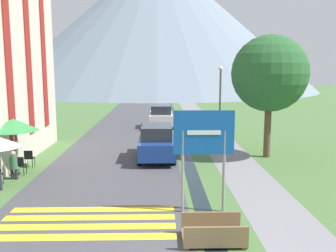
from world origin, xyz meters
TOP-DOWN VIEW (x-y plane):
  - ground_plane at (0.00, 20.00)m, footprint 160.00×160.00m
  - road at (-2.50, 30.00)m, footprint 6.40×60.00m
  - footpath at (3.60, 30.00)m, footprint 2.20×60.00m
  - drainage_channel at (1.20, 30.00)m, footprint 0.60×60.00m
  - crosswalk_marking at (-2.50, 3.41)m, footprint 5.44×2.54m
  - mountain_distant at (-0.60, 78.50)m, footprint 69.43×69.43m
  - road_sign at (1.17, 4.19)m, footprint 1.97×0.11m
  - footbridge at (1.20, 2.01)m, footprint 1.70×1.10m
  - parked_car_near at (-0.40, 11.65)m, footprint 1.92×4.44m
  - parked_car_far at (-0.11, 22.44)m, footprint 1.95×3.94m
  - cafe_chair_middle at (-6.46, 8.70)m, footprint 0.40×0.40m
  - cafe_chair_far_left at (-6.52, 10.02)m, footprint 0.40×0.40m
  - cafe_umbrella_middle_green at (-6.72, 8.82)m, footprint 2.16×2.16m
  - person_seated_near at (-6.51, 8.09)m, footprint 0.32×0.32m
  - person_seated_far at (-7.03, 9.42)m, footprint 0.32×0.32m
  - streetlamp at (3.46, 15.02)m, footprint 0.28×0.28m
  - tree_by_path at (5.52, 11.93)m, footprint 4.01×4.01m

SIDE VIEW (x-z plane):
  - ground_plane at x=0.00m, z-range 0.00..0.00m
  - drainage_channel at x=1.20m, z-range 0.00..0.00m
  - road at x=-2.50m, z-range 0.00..0.01m
  - footpath at x=3.60m, z-range 0.00..0.01m
  - crosswalk_marking at x=-2.50m, z-range 0.00..0.01m
  - footbridge at x=1.20m, z-range -0.10..0.55m
  - cafe_chair_middle at x=-6.46m, z-range 0.09..0.94m
  - cafe_chair_far_left at x=-6.52m, z-range 0.09..0.94m
  - person_seated_far at x=-7.03m, z-range 0.06..1.26m
  - person_seated_near at x=-6.51m, z-range 0.07..1.30m
  - parked_car_far at x=-0.11m, z-range 0.00..1.82m
  - parked_car_near at x=-0.40m, z-range 0.00..1.82m
  - cafe_umbrella_middle_green at x=-6.72m, z-range 0.99..3.52m
  - road_sign at x=1.17m, z-range 0.62..4.01m
  - streetlamp at x=3.46m, z-range 0.47..5.33m
  - tree_by_path at x=5.52m, z-range 1.22..7.69m
  - mountain_distant at x=-0.60m, z-range 0.00..30.23m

